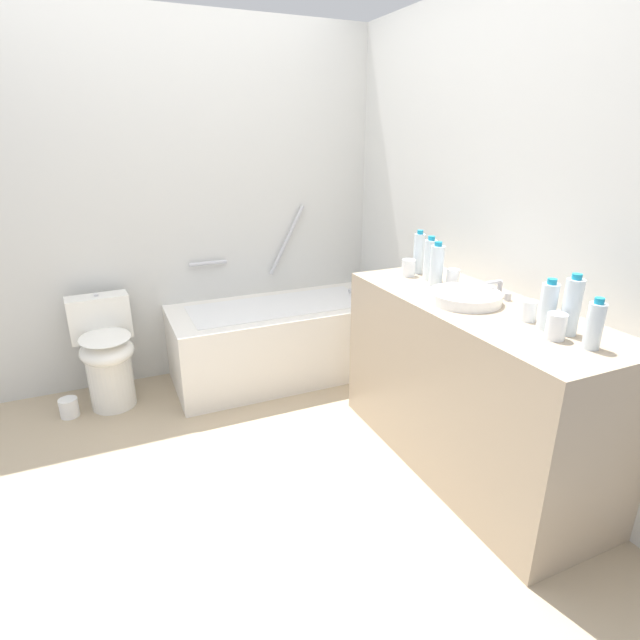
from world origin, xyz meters
TOP-DOWN VIEW (x-y plane):
  - ground_plane at (0.00, 0.00)m, footprint 3.84×3.84m
  - wall_back_tiled at (0.00, 1.35)m, footprint 3.24×0.10m
  - wall_right_mirror at (1.47, 0.00)m, footprint 0.10×3.00m
  - bathtub at (0.61, 0.97)m, footprint 1.49×0.67m
  - toilet at (-0.52, 1.01)m, footprint 0.37×0.52m
  - vanity_counter at (1.13, -0.39)m, footprint 0.58×1.50m
  - sink_basin at (1.09, -0.34)m, footprint 0.34×0.34m
  - sink_faucet at (1.29, -0.34)m, footprint 0.10×0.15m
  - water_bottle_0 at (1.13, -0.05)m, footprint 0.07×0.07m
  - water_bottle_1 at (1.20, 0.21)m, footprint 0.06×0.06m
  - water_bottle_2 at (1.16, -0.75)m, footprint 0.07×0.07m
  - water_bottle_3 at (1.17, 0.07)m, footprint 0.07×0.07m
  - water_bottle_4 at (1.16, -0.97)m, footprint 0.06×0.06m
  - water_bottle_5 at (1.20, -0.83)m, footprint 0.07×0.07m
  - drinking_glass_0 at (1.11, -0.85)m, footprint 0.08×0.08m
  - drinking_glass_1 at (1.19, -0.12)m, footprint 0.07×0.07m
  - drinking_glass_2 at (1.11, 0.18)m, footprint 0.08×0.08m
  - drinking_glass_3 at (1.17, -0.65)m, footprint 0.07×0.07m
  - toilet_paper_roll at (-0.78, 0.95)m, footprint 0.11×0.11m

SIDE VIEW (x-z plane):
  - ground_plane at x=0.00m, z-range 0.00..0.00m
  - toilet_paper_roll at x=-0.78m, z-range 0.00..0.12m
  - bathtub at x=0.61m, z-range -0.29..0.86m
  - toilet at x=-0.52m, z-range 0.00..0.70m
  - vanity_counter at x=1.13m, z-range 0.00..0.87m
  - sink_basin at x=1.09m, z-range 0.87..0.93m
  - sink_faucet at x=1.29m, z-range 0.87..0.95m
  - drinking_glass_3 at x=1.17m, z-range 0.87..0.96m
  - drinking_glass_2 at x=1.11m, z-range 0.87..0.97m
  - drinking_glass_1 at x=1.19m, z-range 0.87..0.97m
  - drinking_glass_0 at x=1.11m, z-range 0.87..0.98m
  - water_bottle_4 at x=1.16m, z-range 0.87..1.06m
  - water_bottle_2 at x=1.16m, z-range 0.87..1.08m
  - water_bottle_0 at x=1.13m, z-range 0.87..1.10m
  - water_bottle_3 at x=1.17m, z-range 0.87..1.11m
  - water_bottle_1 at x=1.20m, z-range 0.87..1.11m
  - water_bottle_5 at x=1.20m, z-range 0.87..1.11m
  - wall_back_tiled at x=0.00m, z-range 0.00..2.35m
  - wall_right_mirror at x=1.47m, z-range 0.00..2.35m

